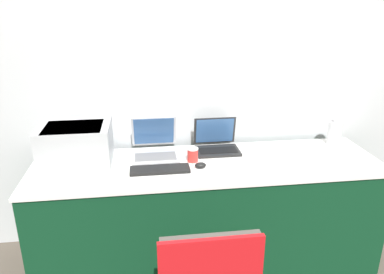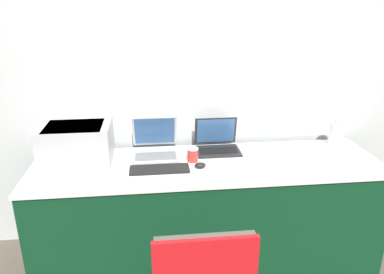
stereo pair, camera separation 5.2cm
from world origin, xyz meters
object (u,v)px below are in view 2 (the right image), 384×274
Objects in this scene: printer at (77,142)px; metal_pitcher at (337,133)px; coffee_cup at (193,155)px; mouse at (200,165)px; laptop_right at (217,143)px; laptop_left at (155,147)px; external_keyboard at (160,169)px.

metal_pitcher is (1.88, 0.11, -0.05)m from printer.
printer is at bearing 174.75° from coffee_cup.
coffee_cup is 1.29× the size of mouse.
laptop_right is at bearing 60.65° from mouse.
laptop_left is 1.15× the size of laptop_right.
coffee_cup is 0.44× the size of metal_pitcher.
laptop_left is 0.29m from coffee_cup.
laptop_right reaches higher than mouse.
laptop_right is at bearing 6.58° from printer.
printer is 1.88m from metal_pitcher.
laptop_right is at bearing 4.26° from laptop_left.
printer is 0.59m from external_keyboard.
printer is 2.06× the size of metal_pitcher.
laptop_left is 0.93× the size of external_keyboard.
laptop_left reaches higher than mouse.
mouse is 0.34× the size of metal_pitcher.
coffee_cup is (-0.20, -0.18, -0.00)m from laptop_right.
laptop_right reaches higher than coffee_cup.
external_keyboard is at bearing -19.81° from printer.
laptop_left reaches higher than metal_pitcher.
laptop_left reaches higher than coffee_cup.
metal_pitcher is at bearing 9.13° from coffee_cup.
printer is 1.46× the size of laptop_right.
mouse is at bearing -164.91° from metal_pitcher.
laptop_left is at bearing 137.65° from mouse.
printer is 1.18× the size of external_keyboard.
coffee_cup is at bearing 28.30° from external_keyboard.
printer is at bearing 167.29° from mouse.
metal_pitcher reaches higher than external_keyboard.
metal_pitcher is (0.91, -0.00, 0.05)m from laptop_right.
external_keyboard is 3.98× the size of coffee_cup.
laptop_right is 0.53m from external_keyboard.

